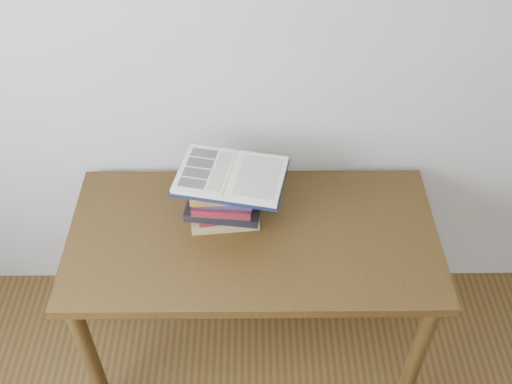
{
  "coord_description": "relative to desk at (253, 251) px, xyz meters",
  "views": [
    {
      "loc": [
        -0.07,
        -0.05,
        2.34
      ],
      "look_at": [
        -0.06,
        1.38,
        0.93
      ],
      "focal_mm": 42.0,
      "sensor_mm": 36.0,
      "label": 1
    }
  ],
  "objects": [
    {
      "name": "desk",
      "position": [
        0.0,
        0.0,
        0.0
      ],
      "size": [
        1.34,
        0.67,
        0.72
      ],
      "color": "#422A10",
      "rests_on": "ground"
    },
    {
      "name": "book_stack",
      "position": [
        -0.1,
        0.07,
        0.19
      ],
      "size": [
        0.29,
        0.21,
        0.19
      ],
      "color": "#98804E",
      "rests_on": "desk"
    },
    {
      "name": "open_book",
      "position": [
        -0.08,
        0.09,
        0.3
      ],
      "size": [
        0.42,
        0.33,
        0.03
      ],
      "rotation": [
        0.0,
        0.0,
        -0.21
      ],
      "color": "black",
      "rests_on": "book_stack"
    }
  ]
}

